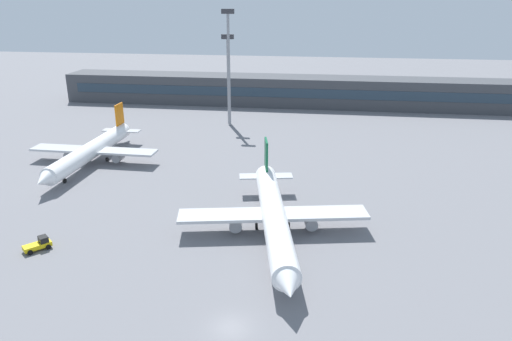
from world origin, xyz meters
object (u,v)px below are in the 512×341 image
airplane_near (274,216)px  baggage_tug_yellow (39,244)px  airplane_mid (91,151)px  floodlight_tower_west (229,61)px  floodlight_tower_east (228,73)px

airplane_near → baggage_tug_yellow: airplane_near is taller
airplane_mid → airplane_near: bearing=-32.6°
baggage_tug_yellow → airplane_mid: bearing=104.7°
airplane_near → baggage_tug_yellow: bearing=-164.5°
airplane_mid → floodlight_tower_west: (22.19, 35.15, 14.08)m
airplane_near → airplane_mid: (-40.64, 25.99, -0.12)m
floodlight_tower_east → airplane_near: bearing=-73.2°
airplane_mid → floodlight_tower_east: 44.51m
airplane_near → airplane_mid: size_ratio=1.04×
airplane_mid → floodlight_tower_west: size_ratio=1.29×
airplane_near → floodlight_tower_west: (-18.45, 61.14, 13.96)m
airplane_mid → floodlight_tower_west: 43.89m
baggage_tug_yellow → floodlight_tower_west: 72.91m
airplane_mid → baggage_tug_yellow: airplane_mid is taller
floodlight_tower_west → floodlight_tower_east: floodlight_tower_west is taller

